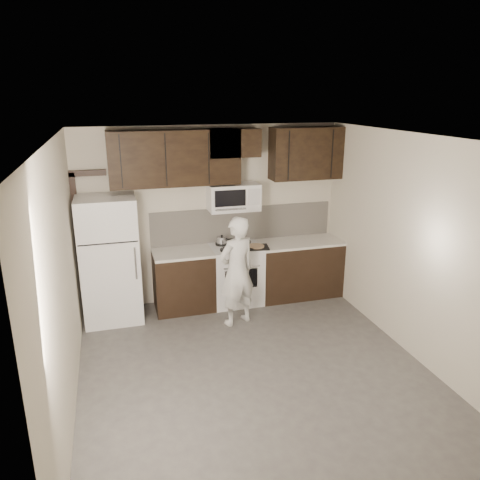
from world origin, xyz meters
name	(u,v)px	position (x,y,z in m)	size (l,w,h in m)	color
floor	(255,372)	(0.00, 0.00, 0.00)	(4.50, 4.50, 0.00)	#4C4A47
back_wall	(211,215)	(0.00, 2.25, 1.35)	(4.00, 4.00, 0.00)	beige
ceiling	(258,138)	(0.00, 0.00, 2.70)	(4.50, 4.50, 0.00)	white
counter_run	(255,272)	(0.60, 1.94, 0.46)	(2.95, 0.64, 0.91)	black
stove	(236,274)	(0.30, 1.94, 0.46)	(0.76, 0.66, 0.94)	white
backsplash	(243,223)	(0.50, 2.24, 1.18)	(2.90, 0.02, 0.54)	beige
upper_cabinets	(227,155)	(0.21, 2.08, 2.28)	(3.48, 0.35, 0.78)	black
microwave	(234,197)	(0.30, 2.06, 1.65)	(0.76, 0.42, 0.40)	white
refrigerator	(110,260)	(-1.55, 1.89, 0.90)	(0.80, 0.76, 1.80)	white
door_trim	(81,232)	(-1.92, 2.21, 1.25)	(0.50, 0.08, 2.12)	black
saucepan	(222,241)	(0.12, 2.09, 0.97)	(0.29, 0.17, 0.16)	silver
baking_tray	(256,247)	(0.57, 1.79, 0.92)	(0.38, 0.28, 0.02)	black
pizza	(256,246)	(0.57, 1.79, 0.94)	(0.25, 0.25, 0.02)	#D2B78D
person	(237,271)	(0.13, 1.26, 0.78)	(0.57, 0.37, 1.56)	silver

